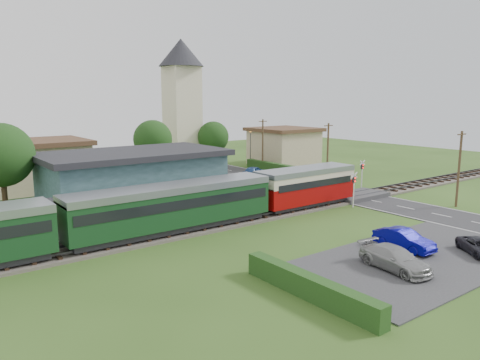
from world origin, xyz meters
TOP-DOWN VIEW (x-y plane):
  - ground at (0.00, 0.00)m, footprint 120.00×120.00m
  - railway_track at (0.00, 2.00)m, footprint 76.00×3.20m
  - road at (10.00, 0.00)m, footprint 6.00×70.00m
  - car_park at (-1.50, -12.00)m, footprint 17.00×9.00m
  - crossing_deck at (10.00, 2.00)m, footprint 6.20×3.40m
  - platform at (-10.00, 5.20)m, footprint 30.00×3.00m
  - equipment_hut at (-18.00, 5.20)m, footprint 2.30×2.30m
  - station_building at (-10.00, 10.99)m, footprint 16.00×9.00m
  - train at (-14.19, 2.00)m, footprint 43.20×2.90m
  - church_tower at (5.00, 28.00)m, footprint 6.00×6.00m
  - house_west at (-15.00, 25.00)m, footprint 10.80×8.80m
  - house_east at (20.00, 24.00)m, footprint 8.80×8.80m
  - hedge_carpark at (-11.00, -12.00)m, footprint 0.80×9.00m
  - hedge_roadside at (14.20, 16.00)m, footprint 0.80×18.00m
  - hedge_station at (-10.00, 15.50)m, footprint 22.00×0.80m
  - tree_a at (-20.00, 14.00)m, footprint 5.20×5.20m
  - tree_b at (-2.00, 23.00)m, footprint 4.60×4.60m
  - tree_c at (8.00, 25.00)m, footprint 4.20×4.20m
  - utility_pole_b at (14.20, -6.00)m, footprint 1.40×0.22m
  - utility_pole_c at (14.20, 10.00)m, footprint 1.40×0.22m
  - utility_pole_d at (14.20, 22.00)m, footprint 1.40×0.22m
  - crossing_signal_near at (6.40, -0.41)m, footprint 0.84×0.28m
  - crossing_signal_far at (13.60, 4.39)m, footprint 0.84×0.28m
  - streetlamp_east at (16.00, 27.00)m, footprint 0.30×0.30m
  - car_on_road at (9.30, 17.77)m, footprint 4.35×3.14m
  - car_park_blue at (-0.67, -10.43)m, footprint 1.50×4.13m
  - car_park_silver at (-4.30, -12.29)m, footprint 2.34×4.78m
  - car_park_dark at (2.38, -13.97)m, footprint 3.43×3.94m
  - pedestrian_near at (-3.66, 5.22)m, footprint 0.60×0.41m
  - pedestrian_far at (-17.69, 4.40)m, footprint 0.88×1.00m

SIDE VIEW (x-z plane):
  - ground at x=0.00m, z-range 0.00..0.00m
  - road at x=10.00m, z-range 0.00..0.05m
  - car_park at x=-1.50m, z-range 0.00..0.08m
  - railway_track at x=0.00m, z-range -0.13..0.36m
  - crossing_deck at x=10.00m, z-range 0.00..0.45m
  - platform at x=-10.00m, z-range 0.00..0.45m
  - car_park_dark at x=2.38m, z-range 0.08..1.09m
  - hedge_carpark at x=-11.00m, z-range 0.00..1.20m
  - hedge_roadside at x=14.20m, z-range 0.00..1.20m
  - hedge_station at x=-10.00m, z-range 0.00..1.30m
  - car_on_road at x=9.30m, z-range 0.05..1.43m
  - car_park_silver at x=-4.30m, z-range 0.08..1.42m
  - car_park_blue at x=-0.67m, z-range 0.08..1.43m
  - pedestrian_near at x=-3.66m, z-range 0.45..2.08m
  - pedestrian_far at x=-17.69m, z-range 0.45..2.17m
  - equipment_hut at x=-18.00m, z-range 0.47..3.02m
  - crossing_signal_near at x=6.40m, z-range 0.50..3.78m
  - crossing_signal_far at x=13.60m, z-range 0.50..3.78m
  - train at x=-14.19m, z-range 0.48..3.88m
  - station_building at x=-10.00m, z-range 0.04..5.34m
  - house_west at x=-15.00m, z-range 0.04..5.54m
  - house_east at x=20.00m, z-range 0.05..5.55m
  - streetlamp_east at x=16.00m, z-range 0.46..5.62m
  - utility_pole_b at x=14.20m, z-range 0.13..7.13m
  - utility_pole_c at x=14.20m, z-range 0.13..7.13m
  - utility_pole_d at x=14.20m, z-range 0.13..7.13m
  - tree_c at x=8.00m, z-range 1.26..8.04m
  - tree_b at x=-2.00m, z-range 1.35..8.69m
  - tree_a at x=-20.00m, z-range 1.38..9.38m
  - church_tower at x=5.00m, z-range 1.43..19.03m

